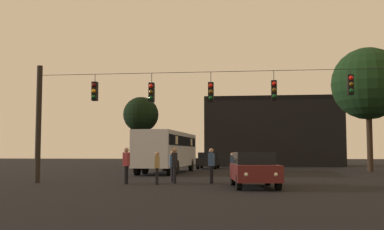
{
  "coord_description": "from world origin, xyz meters",
  "views": [
    {
      "loc": [
        1.62,
        -6.47,
        1.51
      ],
      "look_at": [
        -1.33,
        18.28,
        3.49
      ],
      "focal_mm": 44.28,
      "sensor_mm": 36.0,
      "label": 1
    }
  ],
  "objects_px": {
    "car_near_right": "(254,169)",
    "tree_behind_building": "(141,115)",
    "pedestrian_crossing_right": "(175,163)",
    "pedestrian_crossing_left": "(157,166)",
    "car_far_left": "(208,160)",
    "tree_left_silhouette": "(368,84)",
    "pedestrian_near_bus": "(172,164)",
    "city_bus": "(167,148)",
    "pedestrian_far_side": "(211,163)",
    "pedestrian_trailing": "(126,163)",
    "pedestrian_crossing_center": "(233,166)"
  },
  "relations": [
    {
      "from": "car_far_left",
      "to": "pedestrian_far_side",
      "type": "xyz_separation_m",
      "value": [
        1.95,
        -21.13,
        0.18
      ]
    },
    {
      "from": "pedestrian_crossing_left",
      "to": "pedestrian_far_side",
      "type": "distance_m",
      "value": 2.7
    },
    {
      "from": "car_far_left",
      "to": "pedestrian_far_side",
      "type": "bearing_deg",
      "value": -84.73
    },
    {
      "from": "pedestrian_far_side",
      "to": "pedestrian_crossing_right",
      "type": "bearing_deg",
      "value": -169.33
    },
    {
      "from": "pedestrian_far_side",
      "to": "pedestrian_near_bus",
      "type": "bearing_deg",
      "value": 161.03
    },
    {
      "from": "car_far_left",
      "to": "pedestrian_trailing",
      "type": "bearing_deg",
      "value": -95.37
    },
    {
      "from": "car_near_right",
      "to": "tree_behind_building",
      "type": "bearing_deg",
      "value": 111.46
    },
    {
      "from": "city_bus",
      "to": "pedestrian_crossing_right",
      "type": "bearing_deg",
      "value": -78.53
    },
    {
      "from": "pedestrian_crossing_center",
      "to": "pedestrian_near_bus",
      "type": "distance_m",
      "value": 3.11
    },
    {
      "from": "pedestrian_crossing_center",
      "to": "car_near_right",
      "type": "bearing_deg",
      "value": -74.21
    },
    {
      "from": "car_far_left",
      "to": "pedestrian_crossing_left",
      "type": "xyz_separation_m",
      "value": [
        -0.58,
        -22.08,
        0.08
      ]
    },
    {
      "from": "city_bus",
      "to": "pedestrian_far_side",
      "type": "relative_size",
      "value": 6.46
    },
    {
      "from": "car_far_left",
      "to": "tree_left_silhouette",
      "type": "height_order",
      "value": "tree_left_silhouette"
    },
    {
      "from": "pedestrian_crossing_left",
      "to": "car_far_left",
      "type": "bearing_deg",
      "value": 88.5
    },
    {
      "from": "pedestrian_crossing_right",
      "to": "pedestrian_crossing_left",
      "type": "bearing_deg",
      "value": -141.17
    },
    {
      "from": "city_bus",
      "to": "car_near_right",
      "type": "distance_m",
      "value": 15.56
    },
    {
      "from": "car_near_right",
      "to": "pedestrian_near_bus",
      "type": "bearing_deg",
      "value": 142.28
    },
    {
      "from": "pedestrian_near_bus",
      "to": "city_bus",
      "type": "bearing_deg",
      "value": 101.03
    },
    {
      "from": "car_far_left",
      "to": "pedestrian_near_bus",
      "type": "height_order",
      "value": "pedestrian_near_bus"
    },
    {
      "from": "car_near_right",
      "to": "pedestrian_crossing_center",
      "type": "distance_m",
      "value": 3.87
    },
    {
      "from": "pedestrian_far_side",
      "to": "pedestrian_trailing",
      "type": "bearing_deg",
      "value": -166.3
    },
    {
      "from": "car_near_right",
      "to": "pedestrian_crossing_right",
      "type": "distance_m",
      "value": 4.38
    },
    {
      "from": "pedestrian_near_bus",
      "to": "tree_left_silhouette",
      "type": "bearing_deg",
      "value": 48.17
    },
    {
      "from": "car_near_right",
      "to": "tree_behind_building",
      "type": "xyz_separation_m",
      "value": [
        -12.18,
        30.98,
        4.93
      ]
    },
    {
      "from": "city_bus",
      "to": "car_far_left",
      "type": "distance_m",
      "value": 9.73
    },
    {
      "from": "pedestrian_far_side",
      "to": "tree_left_silhouette",
      "type": "bearing_deg",
      "value": 54.1
    },
    {
      "from": "car_near_right",
      "to": "tree_behind_building",
      "type": "distance_m",
      "value": 33.65
    },
    {
      "from": "city_bus",
      "to": "tree_left_silhouette",
      "type": "relative_size",
      "value": 1.12
    },
    {
      "from": "pedestrian_trailing",
      "to": "tree_left_silhouette",
      "type": "xyz_separation_m",
      "value": [
        15.44,
        16.75,
        6.02
      ]
    },
    {
      "from": "pedestrian_crossing_right",
      "to": "pedestrian_far_side",
      "type": "xyz_separation_m",
      "value": [
        1.77,
        0.33,
        -0.01
      ]
    },
    {
      "from": "pedestrian_near_bus",
      "to": "tree_behind_building",
      "type": "height_order",
      "value": "tree_behind_building"
    },
    {
      "from": "car_far_left",
      "to": "tree_behind_building",
      "type": "relative_size",
      "value": 0.57
    },
    {
      "from": "pedestrian_crossing_right",
      "to": "tree_behind_building",
      "type": "distance_m",
      "value": 30.4
    },
    {
      "from": "pedestrian_near_bus",
      "to": "tree_left_silhouette",
      "type": "xyz_separation_m",
      "value": [
        13.48,
        15.06,
        6.12
      ]
    },
    {
      "from": "pedestrian_near_bus",
      "to": "pedestrian_trailing",
      "type": "xyz_separation_m",
      "value": [
        -1.96,
        -1.69,
        0.1
      ]
    },
    {
      "from": "tree_left_silhouette",
      "to": "tree_behind_building",
      "type": "bearing_deg",
      "value": 149.41
    },
    {
      "from": "car_near_right",
      "to": "tree_left_silhouette",
      "type": "distance_m",
      "value": 21.43
    },
    {
      "from": "city_bus",
      "to": "tree_behind_building",
      "type": "xyz_separation_m",
      "value": [
        -5.92,
        16.78,
        3.86
      ]
    },
    {
      "from": "pedestrian_crossing_center",
      "to": "pedestrian_trailing",
      "type": "distance_m",
      "value": 5.5
    },
    {
      "from": "car_near_right",
      "to": "pedestrian_crossing_left",
      "type": "distance_m",
      "value": 4.83
    },
    {
      "from": "pedestrian_crossing_left",
      "to": "pedestrian_near_bus",
      "type": "xyz_separation_m",
      "value": [
        0.46,
        1.66,
        0.03
      ]
    },
    {
      "from": "pedestrian_crossing_right",
      "to": "car_near_right",
      "type": "bearing_deg",
      "value": -29.29
    },
    {
      "from": "pedestrian_crossing_center",
      "to": "pedestrian_near_bus",
      "type": "bearing_deg",
      "value": -170.03
    },
    {
      "from": "pedestrian_near_bus",
      "to": "pedestrian_far_side",
      "type": "bearing_deg",
      "value": -18.97
    },
    {
      "from": "car_near_right",
      "to": "pedestrian_far_side",
      "type": "xyz_separation_m",
      "value": [
        -2.05,
        2.47,
        0.18
      ]
    },
    {
      "from": "pedestrian_far_side",
      "to": "tree_behind_building",
      "type": "distance_m",
      "value": 30.62
    },
    {
      "from": "city_bus",
      "to": "pedestrian_crossing_center",
      "type": "xyz_separation_m",
      "value": [
        5.21,
        -10.48,
        -1.03
      ]
    },
    {
      "from": "pedestrian_crossing_right",
      "to": "tree_left_silhouette",
      "type": "relative_size",
      "value": 0.18
    },
    {
      "from": "tree_behind_building",
      "to": "car_far_left",
      "type": "bearing_deg",
      "value": -42.02
    },
    {
      "from": "pedestrian_trailing",
      "to": "pedestrian_far_side",
      "type": "distance_m",
      "value": 4.14
    }
  ]
}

